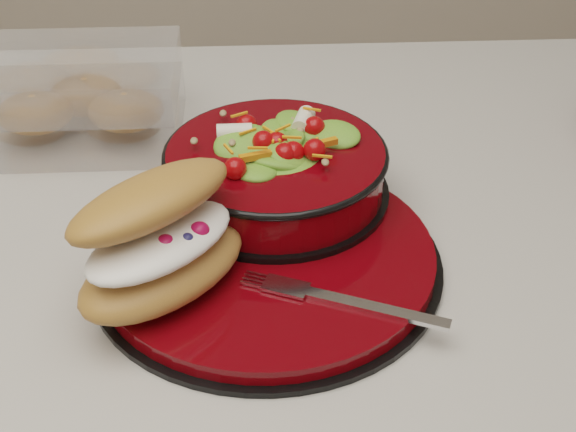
{
  "coord_description": "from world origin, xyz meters",
  "views": [
    {
      "loc": [
        -0.04,
        -0.68,
        1.35
      ],
      "look_at": [
        -0.01,
        -0.1,
        0.94
      ],
      "focal_mm": 50.0,
      "sensor_mm": 36.0,
      "label": 1
    }
  ],
  "objects_px": {
    "fork": "(347,302)",
    "dinner_plate": "(268,257)",
    "pastry_box": "(79,99)",
    "salad_bowl": "(276,164)",
    "croissant": "(161,240)"
  },
  "relations": [
    {
      "from": "fork",
      "to": "dinner_plate",
      "type": "bearing_deg",
      "value": 62.28
    },
    {
      "from": "pastry_box",
      "to": "salad_bowl",
      "type": "bearing_deg",
      "value": -38.15
    },
    {
      "from": "salad_bowl",
      "to": "fork",
      "type": "relative_size",
      "value": 1.46
    },
    {
      "from": "pastry_box",
      "to": "dinner_plate",
      "type": "bearing_deg",
      "value": -51.51
    },
    {
      "from": "dinner_plate",
      "to": "croissant",
      "type": "xyz_separation_m",
      "value": [
        -0.09,
        -0.04,
        0.06
      ]
    },
    {
      "from": "fork",
      "to": "croissant",
      "type": "bearing_deg",
      "value": 100.73
    },
    {
      "from": "fork",
      "to": "pastry_box",
      "type": "relative_size",
      "value": 0.67
    },
    {
      "from": "dinner_plate",
      "to": "salad_bowl",
      "type": "relative_size",
      "value": 1.43
    },
    {
      "from": "salad_bowl",
      "to": "fork",
      "type": "distance_m",
      "value": 0.17
    },
    {
      "from": "salad_bowl",
      "to": "croissant",
      "type": "height_order",
      "value": "croissant"
    },
    {
      "from": "croissant",
      "to": "dinner_plate",
      "type": "bearing_deg",
      "value": -16.37
    },
    {
      "from": "croissant",
      "to": "pastry_box",
      "type": "distance_m",
      "value": 0.32
    },
    {
      "from": "salad_bowl",
      "to": "pastry_box",
      "type": "bearing_deg",
      "value": 142.16
    },
    {
      "from": "salad_bowl",
      "to": "pastry_box",
      "type": "xyz_separation_m",
      "value": [
        -0.21,
        0.17,
        -0.01
      ]
    },
    {
      "from": "dinner_plate",
      "to": "salad_bowl",
      "type": "xyz_separation_m",
      "value": [
        0.01,
        0.09,
        0.04
      ]
    }
  ]
}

